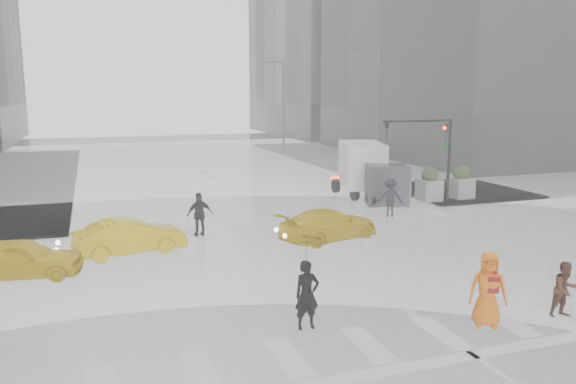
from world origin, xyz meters
name	(u,v)px	position (x,y,z in m)	size (l,w,h in m)	color
ground	(339,263)	(0.00, 0.00, 0.00)	(120.00, 120.00, 0.00)	black
sidewalk_ne	(479,170)	(19.50, 17.50, 0.07)	(35.00, 35.00, 0.15)	gray
building_ne_far	(364,15)	(29.00, 56.00, 16.27)	(26.05, 26.05, 36.00)	gray
road_markings	(339,263)	(0.00, 0.00, 0.01)	(18.00, 48.00, 0.01)	silver
traffic_signal_pole	(434,143)	(9.01, 8.01, 3.22)	(4.45, 0.42, 4.50)	black
street_lamp_near	(375,105)	(10.87, 18.00, 4.95)	(2.15, 0.22, 9.00)	#59595B
street_lamp_far	(282,101)	(10.87, 38.00, 4.95)	(2.15, 0.22, 9.00)	#59595B
planter_west	(396,187)	(7.00, 8.20, 0.98)	(1.10, 1.10, 1.80)	gray
planter_mid	(429,185)	(9.00, 8.20, 0.98)	(1.10, 1.10, 1.80)	gray
planter_east	(461,183)	(11.00, 8.20, 0.98)	(1.10, 1.10, 1.80)	gray
pedestrian_black	(307,268)	(-3.03, -4.66, 1.58)	(0.97, 0.99, 2.43)	black
pedestrian_brown	(565,289)	(3.67, -6.24, 0.76)	(0.74, 0.57, 1.52)	#452718
pedestrian_orange	(488,289)	(1.36, -6.03, 0.97)	(1.12, 0.98, 1.94)	orange
pedestrian_far_a	(200,214)	(-3.86, 5.37, 0.91)	(1.07, 0.65, 1.83)	black
pedestrian_far_b	(390,197)	(5.44, 6.08, 0.91)	(1.18, 0.65, 1.82)	black
taxi_front	(21,258)	(-10.25, 2.00, 0.64)	(1.52, 3.79, 1.29)	yellow
taxi_mid	(130,237)	(-6.75, 3.60, 0.65)	(1.38, 3.97, 1.31)	yellow
taxi_rear	(329,225)	(0.94, 3.04, 0.63)	(1.76, 3.82, 1.25)	yellow
box_truck	(368,170)	(6.47, 10.38, 1.63)	(2.16, 5.75, 3.05)	silver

